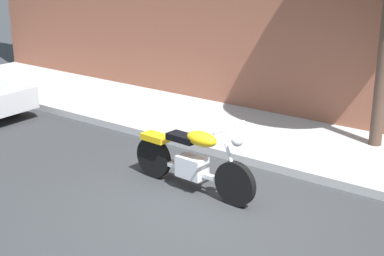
# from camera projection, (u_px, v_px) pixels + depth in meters

# --- Properties ---
(ground_plane) EXTENTS (60.00, 60.00, 0.00)m
(ground_plane) POSITION_uv_depth(u_px,v_px,m) (205.00, 207.00, 7.91)
(ground_plane) COLOR #303335
(sidewalk) EXTENTS (20.31, 2.56, 0.14)m
(sidewalk) POSITION_uv_depth(u_px,v_px,m) (302.00, 145.00, 10.15)
(sidewalk) COLOR #AFAFAF
(sidewalk) RESTS_ON ground
(motorcycle) EXTENTS (2.23, 0.70, 1.15)m
(motorcycle) POSITION_uv_depth(u_px,v_px,m) (192.00, 160.00, 8.31)
(motorcycle) COLOR black
(motorcycle) RESTS_ON ground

